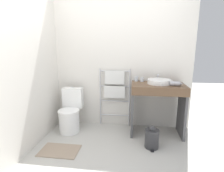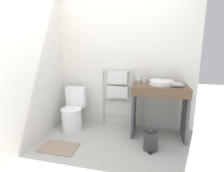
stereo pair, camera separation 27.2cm
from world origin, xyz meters
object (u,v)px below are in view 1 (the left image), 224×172
Objects in this scene: cup_near_wall at (136,79)px; hair_dryer at (175,83)px; toilet at (70,114)px; towel_radiator at (115,88)px; trash_bin at (152,138)px; sink_basin at (159,82)px; cup_near_edge at (142,79)px.

cup_near_wall is 0.68m from hair_dryer.
towel_radiator reaches higher than toilet.
hair_dryer is at bearing -26.75° from cup_near_wall.
toilet reaches higher than trash_bin.
trash_bin is at bearing -69.73° from cup_near_wall.
cup_near_wall is 0.41× the size of hair_dryer.
hair_dryer is at bearing 45.65° from trash_bin.
hair_dryer reaches higher than toilet.
toilet is 9.06× the size of cup_near_wall.
cup_near_edge reaches higher than sink_basin.
toilet is at bearing -168.42° from cup_near_edge.
towel_radiator is 2.83× the size of sink_basin.
towel_radiator reaches higher than cup_near_wall.
sink_basin reaches higher than hair_dryer.
sink_basin is 0.92m from trash_bin.
toilet is 1.87m from hair_dryer.
towel_radiator reaches higher than cup_near_edge.
cup_near_wall is at bearing 13.69° from toilet.
toilet is at bearing 179.21° from hair_dryer.
cup_near_edge reaches higher than trash_bin.
cup_near_wall is 1.04× the size of cup_near_edge.
trash_bin is (0.15, -0.65, -0.78)m from cup_near_edge.
trash_bin is (-0.36, -0.37, -0.77)m from hair_dryer.
toilet is at bearing -176.44° from sink_basin.
cup_near_edge is at bearing -6.05° from towel_radiator.
cup_near_wall is at bearing 153.50° from sink_basin.
trash_bin is (0.64, -0.70, -0.60)m from towel_radiator.
sink_basin is (0.77, -0.22, 0.17)m from towel_radiator.
sink_basin is at bearing -30.50° from cup_near_edge.
towel_radiator is at bearing 161.56° from hair_dryer.
towel_radiator is 5.34× the size of hair_dryer.
trash_bin is at bearing -47.49° from towel_radiator.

